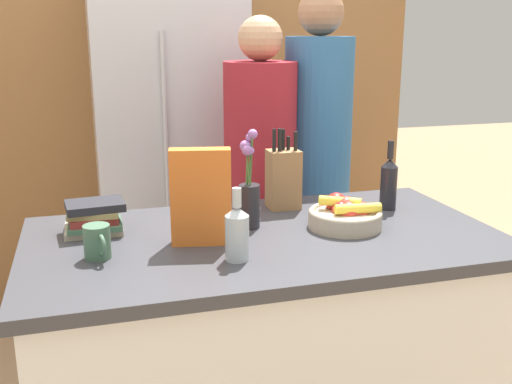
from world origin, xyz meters
The scene contains 13 objects.
kitchen_island centered at (0.00, 0.00, 0.46)m, with size 1.56×0.84×0.91m.
back_wall_wood centered at (0.00, 1.66, 1.30)m, with size 2.76×0.12×2.60m.
refrigerator centered at (-0.13, 1.30, 0.95)m, with size 0.74×0.63×1.89m.
fruit_bowl centered at (0.29, 0.00, 0.95)m, with size 0.25×0.25×0.11m.
knife_block centered at (0.16, 0.28, 1.02)m, with size 0.12×0.10×0.31m.
flower_vase centered at (-0.03, 0.09, 1.03)m, with size 0.07×0.07×0.34m.
cereal_box centered at (-0.22, -0.02, 1.06)m, with size 0.20×0.10×0.31m.
coffee_mug centered at (-0.54, -0.06, 0.96)m, with size 0.08×0.12×0.10m.
book_stack centered at (-0.54, 0.18, 0.96)m, with size 0.20×0.17×0.11m.
bottle_oil centered at (-0.14, -0.19, 0.99)m, with size 0.07×0.07×0.22m.
bottle_vinegar centered at (0.53, 0.16, 1.01)m, with size 0.06×0.06×0.26m.
person_at_sink centered at (0.19, 0.69, 0.92)m, with size 0.32×0.32×1.63m.
person_in_blue centered at (0.48, 0.73, 0.99)m, with size 0.31×0.31×1.74m.
Camera 1 is at (-0.55, -1.79, 1.56)m, focal length 42.00 mm.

